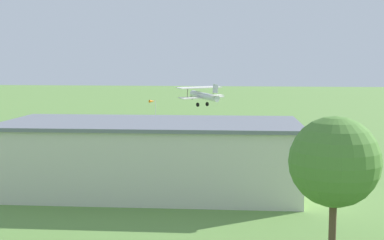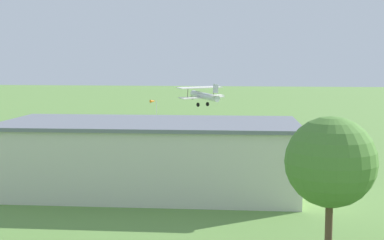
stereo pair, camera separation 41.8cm
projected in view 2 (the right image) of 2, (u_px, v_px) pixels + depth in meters
name	position (u px, v px, depth m)	size (l,w,h in m)	color
ground_plane	(168.00, 138.00, 88.98)	(400.00, 400.00, 0.00)	#608C42
hangar	(150.00, 156.00, 51.72)	(29.46, 13.93, 7.01)	beige
biplane	(203.00, 95.00, 80.15)	(7.33, 7.34, 3.57)	silver
car_orange	(272.00, 162.00, 63.16)	(2.57, 4.66, 1.61)	orange
car_yellow	(66.00, 158.00, 65.62)	(2.14, 4.65, 1.59)	gold
car_grey	(22.00, 156.00, 67.07)	(1.98, 4.29, 1.73)	slate
person_crossing_taxiway	(237.00, 156.00, 67.44)	(0.44, 0.44, 1.55)	#33723F
person_beside_truck	(94.00, 152.00, 70.76)	(0.53, 0.53, 1.57)	orange
person_at_fence_line	(86.00, 152.00, 70.00)	(0.49, 0.49, 1.65)	navy
tree_behind_hangar_right	(331.00, 162.00, 31.12)	(5.46, 5.46, 9.59)	brown
windsock	(153.00, 103.00, 104.24)	(1.41, 1.38, 5.42)	silver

